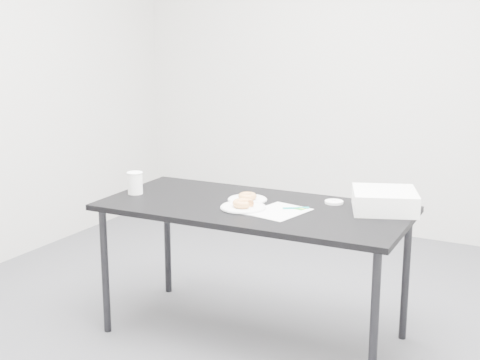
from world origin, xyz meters
The scene contains 14 objects.
floor centered at (0.00, 0.00, 0.00)m, with size 4.00×4.00×0.00m, color #45464A.
wall_back centered at (0.00, 2.00, 1.35)m, with size 4.00×0.02×2.70m, color silver.
table centered at (0.10, -0.14, 0.68)m, with size 1.62×0.80×0.73m.
scorecard centered at (0.26, -0.18, 0.73)m, with size 0.23×0.29×0.00m, color white.
logo_patch centered at (0.34, -0.09, 0.73)m, with size 0.05×0.05×0.00m, color green.
pen centered at (0.32, -0.10, 0.74)m, with size 0.01×0.01×0.14m, color #0C8C89.
napkin centered at (0.11, -0.23, 0.73)m, with size 0.16×0.16×0.00m, color white.
plate_near centered at (0.07, -0.21, 0.74)m, with size 0.24×0.24×0.01m, color white.
donut_near centered at (0.07, -0.21, 0.76)m, with size 0.11×0.11×0.04m, color #DE8646.
plate_far centered at (0.01, -0.05, 0.73)m, with size 0.21×0.21×0.01m, color white.
donut_far centered at (0.01, -0.05, 0.75)m, with size 0.10×0.10×0.03m, color #DE8646.
coffee_cup centered at (-0.60, -0.22, 0.79)m, with size 0.08×0.08×0.12m, color white.
cup_lid centered at (0.45, 0.10, 0.74)m, with size 0.10×0.10×0.01m, color white.
bakery_box centered at (0.72, 0.09, 0.78)m, with size 0.31×0.31×0.10m, color white.
Camera 1 is at (1.60, -3.14, 1.65)m, focal length 50.00 mm.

